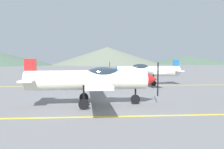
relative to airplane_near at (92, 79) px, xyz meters
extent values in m
plane|color=slate|center=(0.25, 1.01, -1.38)|extent=(400.00, 400.00, 0.00)
cube|color=yellow|center=(0.25, -2.48, -1.38)|extent=(80.00, 0.16, 0.01)
cube|color=yellow|center=(0.25, 9.12, -1.38)|extent=(80.00, 0.16, 0.01)
cylinder|color=silver|center=(-0.27, -0.01, -0.04)|extent=(6.34, 1.32, 1.02)
cone|color=red|center=(3.20, 0.15, -0.04)|extent=(0.69, 0.90, 0.87)
cube|color=black|center=(3.57, 0.17, -0.04)|extent=(0.04, 0.11, 1.85)
ellipsoid|color=#1E2833|center=(0.56, 0.03, 0.27)|extent=(1.89, 0.92, 0.83)
cube|color=silver|center=(0.10, 0.00, 0.01)|extent=(1.41, 8.19, 0.15)
cube|color=silver|center=(-3.14, -0.15, 0.01)|extent=(0.76, 2.44, 0.09)
cube|color=red|center=(-3.14, -0.15, 0.52)|extent=(0.59, 0.14, 1.11)
cylinder|color=black|center=(2.32, 0.11, -0.66)|extent=(0.09, 0.09, 0.93)
cylinder|color=black|center=(2.32, 0.11, -1.12)|extent=(0.52, 0.14, 0.52)
cylinder|color=black|center=(-0.41, -1.04, -0.66)|extent=(0.09, 0.09, 0.93)
cylinder|color=black|center=(-0.41, -1.04, -1.12)|extent=(0.52, 0.14, 0.52)
cylinder|color=black|center=(-0.51, 1.00, -0.66)|extent=(0.09, 0.09, 0.93)
cylinder|color=black|center=(-0.51, 1.00, -1.12)|extent=(0.52, 0.14, 0.52)
cylinder|color=silver|center=(5.36, 9.69, -0.04)|extent=(6.36, 1.47, 1.02)
cone|color=blue|center=(1.90, 9.44, -0.04)|extent=(0.71, 0.91, 0.87)
cube|color=black|center=(1.53, 9.41, -0.04)|extent=(0.05, 0.11, 1.85)
ellipsoid|color=#1E2833|center=(4.53, 9.63, 0.27)|extent=(1.91, 0.97, 0.83)
cube|color=silver|center=(4.99, 9.66, 0.01)|extent=(1.61, 8.21, 0.15)
cube|color=silver|center=(8.23, 9.90, 0.01)|extent=(0.82, 2.45, 0.09)
cube|color=blue|center=(8.23, 9.90, 0.52)|extent=(0.59, 0.15, 1.11)
cylinder|color=black|center=(2.78, 9.50, -0.66)|extent=(0.09, 0.09, 0.93)
cylinder|color=black|center=(2.78, 9.50, -1.12)|extent=(0.53, 0.15, 0.52)
cylinder|color=black|center=(5.47, 10.72, -0.66)|extent=(0.09, 0.09, 0.93)
cylinder|color=black|center=(5.47, 10.72, -1.12)|extent=(0.53, 0.15, 0.52)
cylinder|color=black|center=(5.62, 8.69, -0.66)|extent=(0.09, 0.09, 0.93)
cylinder|color=black|center=(5.62, 8.69, -1.12)|extent=(0.53, 0.15, 0.52)
cone|color=slate|center=(7.59, 125.23, 4.17)|extent=(67.92, 67.92, 11.10)
cone|color=#4C6651|center=(72.46, 155.86, 1.87)|extent=(74.41, 74.41, 6.50)
camera|label=1|loc=(0.15, -11.55, 0.95)|focal=35.15mm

